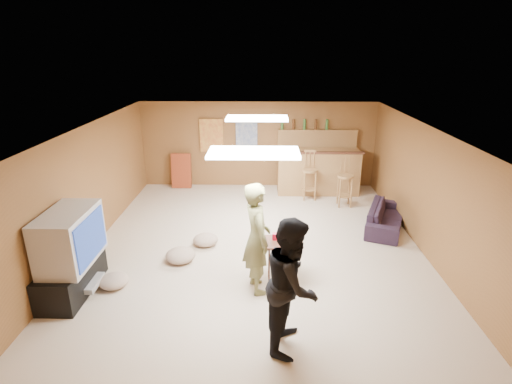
{
  "coord_description": "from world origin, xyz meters",
  "views": [
    {
      "loc": [
        0.12,
        -6.61,
        3.48
      ],
      "look_at": [
        0.0,
        0.2,
        1.0
      ],
      "focal_mm": 28.0,
      "sensor_mm": 36.0,
      "label": 1
    }
  ],
  "objects_px": {
    "person_olive": "(257,238)",
    "person_black": "(292,284)",
    "tv_body": "(70,238)",
    "tray_table": "(282,262)",
    "bar_counter": "(318,172)",
    "sofa": "(386,217)"
  },
  "relations": [
    {
      "from": "person_olive",
      "to": "person_black",
      "type": "bearing_deg",
      "value": -176.69
    },
    {
      "from": "tv_body",
      "to": "tray_table",
      "type": "bearing_deg",
      "value": 5.67
    },
    {
      "from": "person_olive",
      "to": "tray_table",
      "type": "xyz_separation_m",
      "value": [
        0.39,
        0.17,
        -0.49
      ]
    },
    {
      "from": "tv_body",
      "to": "person_olive",
      "type": "distance_m",
      "value": 2.69
    },
    {
      "from": "bar_counter",
      "to": "person_olive",
      "type": "xyz_separation_m",
      "value": [
        -1.46,
        -4.32,
        0.3
      ]
    },
    {
      "from": "bar_counter",
      "to": "tv_body",
      "type": "bearing_deg",
      "value": -133.0
    },
    {
      "from": "tv_body",
      "to": "sofa",
      "type": "distance_m",
      "value": 5.82
    },
    {
      "from": "person_olive",
      "to": "sofa",
      "type": "height_order",
      "value": "person_olive"
    },
    {
      "from": "person_black",
      "to": "bar_counter",
      "type": "bearing_deg",
      "value": 1.09
    },
    {
      "from": "sofa",
      "to": "tray_table",
      "type": "xyz_separation_m",
      "value": [
        -2.2,
        -2.06,
        0.13
      ]
    },
    {
      "from": "person_olive",
      "to": "person_black",
      "type": "relative_size",
      "value": 1.01
    },
    {
      "from": "bar_counter",
      "to": "person_olive",
      "type": "height_order",
      "value": "person_olive"
    },
    {
      "from": "person_olive",
      "to": "sofa",
      "type": "relative_size",
      "value": 1.06
    },
    {
      "from": "tv_body",
      "to": "tray_table",
      "type": "xyz_separation_m",
      "value": [
        3.08,
        0.31,
        -0.54
      ]
    },
    {
      "from": "person_olive",
      "to": "sofa",
      "type": "bearing_deg",
      "value": -66.31
    },
    {
      "from": "person_black",
      "to": "sofa",
      "type": "relative_size",
      "value": 1.05
    },
    {
      "from": "bar_counter",
      "to": "person_olive",
      "type": "relative_size",
      "value": 1.17
    },
    {
      "from": "bar_counter",
      "to": "tray_table",
      "type": "relative_size",
      "value": 2.75
    },
    {
      "from": "bar_counter",
      "to": "person_black",
      "type": "xyz_separation_m",
      "value": [
        -1.02,
        -5.49,
        0.29
      ]
    },
    {
      "from": "person_black",
      "to": "tray_table",
      "type": "relative_size",
      "value": 2.31
    },
    {
      "from": "person_black",
      "to": "tray_table",
      "type": "xyz_separation_m",
      "value": [
        -0.05,
        1.35,
        -0.48
      ]
    },
    {
      "from": "person_black",
      "to": "tray_table",
      "type": "height_order",
      "value": "person_black"
    }
  ]
}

